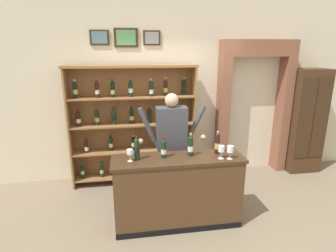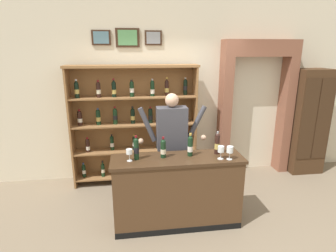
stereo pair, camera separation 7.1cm
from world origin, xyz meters
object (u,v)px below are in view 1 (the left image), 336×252
object	(u,v)px
wine_glass_center	(221,149)
wine_glass_spare	(230,150)
tasting_counter	(178,191)
wine_shelf	(133,121)
wine_glass_left	(130,152)
side_cabinet	(304,121)
tasting_bottle_vin_santo	(217,143)
tasting_bottle_riserva	(137,149)
tasting_bottle_chianti	(191,146)
tasting_bottle_super_tuscan	(164,148)
shopkeeper	(172,138)

from	to	relation	value
wine_glass_center	wine_glass_spare	distance (m)	0.11
tasting_counter	wine_glass_spare	bearing A→B (deg)	-12.61
wine_shelf	wine_glass_spare	size ratio (longest dim) A/B	12.46
wine_glass_left	side_cabinet	bearing A→B (deg)	22.57
wine_shelf	tasting_counter	size ratio (longest dim) A/B	1.27
wine_glass_spare	wine_glass_left	xyz separation A→B (m)	(-1.24, 0.12, -0.01)
side_cabinet	wine_glass_spare	xyz separation A→B (m)	(-2.08, -1.51, 0.10)
wine_shelf	tasting_bottle_vin_santo	size ratio (longest dim) A/B	7.00
side_cabinet	tasting_bottle_riserva	distance (m)	3.51
tasting_counter	side_cabinet	bearing A→B (deg)	26.63
wine_shelf	tasting_bottle_vin_santo	world-z (taller)	wine_shelf
tasting_bottle_riserva	wine_glass_left	world-z (taller)	tasting_bottle_riserva
tasting_bottle_riserva	tasting_bottle_chianti	xyz separation A→B (m)	(0.69, 0.03, -0.01)
wine_shelf	tasting_bottle_chianti	xyz separation A→B (m)	(0.69, -1.32, -0.01)
side_cabinet	tasting_bottle_chianti	bearing A→B (deg)	-152.68
tasting_bottle_vin_santo	wine_glass_center	size ratio (longest dim) A/B	1.79
wine_glass_center	wine_shelf	bearing A→B (deg)	125.23
wine_shelf	wine_glass_center	size ratio (longest dim) A/B	12.57
tasting_counter	wine_glass_left	size ratio (longest dim) A/B	10.98
wine_glass_spare	side_cabinet	bearing A→B (deg)	35.87
wine_glass_center	tasting_bottle_super_tuscan	bearing A→B (deg)	167.98
tasting_bottle_vin_santo	wine_shelf	bearing A→B (deg)	129.08
side_cabinet	wine_glass_left	xyz separation A→B (m)	(-3.33, -1.38, 0.10)
tasting_bottle_vin_santo	tasting_bottle_riserva	bearing A→B (deg)	-177.31
side_cabinet	tasting_counter	xyz separation A→B (m)	(-2.72, -1.36, -0.50)
side_cabinet	wine_shelf	bearing A→B (deg)	179.87
wine_shelf	wine_glass_center	bearing A→B (deg)	-54.77
tasting_bottle_chianti	wine_glass_left	bearing A→B (deg)	-175.10
shopkeeper	tasting_bottle_chianti	xyz separation A→B (m)	(0.17, -0.46, 0.03)
tasting_bottle_riserva	wine_glass_spare	world-z (taller)	tasting_bottle_riserva
wine_glass_spare	wine_glass_left	world-z (taller)	wine_glass_spare
wine_shelf	tasting_counter	world-z (taller)	wine_shelf
tasting_bottle_riserva	wine_glass_center	distance (m)	1.06
tasting_bottle_super_tuscan	wine_glass_left	bearing A→B (deg)	-172.34
tasting_bottle_vin_santo	wine_glass_left	bearing A→B (deg)	-175.57
side_cabinet	wine_glass_center	world-z (taller)	side_cabinet
wine_glass_center	wine_glass_left	bearing A→B (deg)	175.30
tasting_bottle_chianti	wine_shelf	bearing A→B (deg)	117.54
tasting_counter	wine_glass_left	world-z (taller)	wine_glass_left
shopkeeper	wine_glass_center	bearing A→B (deg)	-49.52
wine_shelf	shopkeeper	distance (m)	1.01
wine_glass_center	wine_glass_left	xyz separation A→B (m)	(-1.14, 0.09, -0.01)
tasting_bottle_super_tuscan	wine_glass_spare	world-z (taller)	tasting_bottle_super_tuscan
wine_shelf	wine_glass_left	xyz separation A→B (m)	(-0.09, -1.39, -0.03)
tasting_counter	tasting_bottle_super_tuscan	distance (m)	0.63
side_cabinet	wine_glass_spare	bearing A→B (deg)	-144.13
tasting_bottle_riserva	wine_glass_center	world-z (taller)	tasting_bottle_riserva
wine_glass_spare	wine_shelf	bearing A→B (deg)	127.33
shopkeeper	wine_glass_center	distance (m)	0.82
tasting_bottle_super_tuscan	wine_glass_left	xyz separation A→B (m)	(-0.43, -0.06, -0.01)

